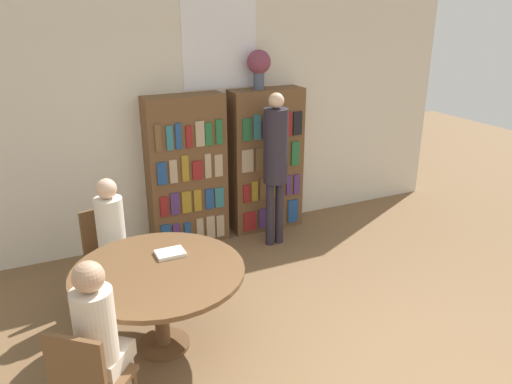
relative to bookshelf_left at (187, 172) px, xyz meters
name	(u,v)px	position (x,y,z in m)	size (l,w,h in m)	color
wall_back	(221,113)	(0.52, 0.19, 0.62)	(6.40, 0.07, 3.00)	beige
bookshelf_left	(187,172)	(0.00, 0.00, 0.00)	(0.91, 0.34, 1.78)	brown
bookshelf_right	(266,161)	(1.03, 0.00, 0.00)	(0.91, 0.34, 1.78)	brown
flower_vase	(259,64)	(0.94, 0.00, 1.18)	(0.28, 0.28, 0.45)	#475166
reading_table	(159,280)	(-0.84, -1.85, -0.25)	(1.39, 1.39, 0.74)	brown
chair_near_camera	(89,381)	(-1.51, -2.63, -0.38)	(0.56, 0.56, 0.90)	brown
chair_left_side	(108,249)	(-1.09, -0.84, -0.38)	(0.48, 0.48, 0.90)	brown
seated_reader_left	(113,235)	(-1.04, -1.02, -0.17)	(0.33, 0.39, 1.26)	silver
seated_reader_right	(100,334)	(-1.39, -2.50, -0.16)	(0.41, 0.42, 1.27)	beige
librarian_standing	(275,155)	(0.91, -0.50, 0.22)	(0.28, 0.55, 1.82)	#28232D
open_book_on_table	(170,253)	(-0.68, -1.65, -0.13)	(0.24, 0.18, 0.03)	silver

